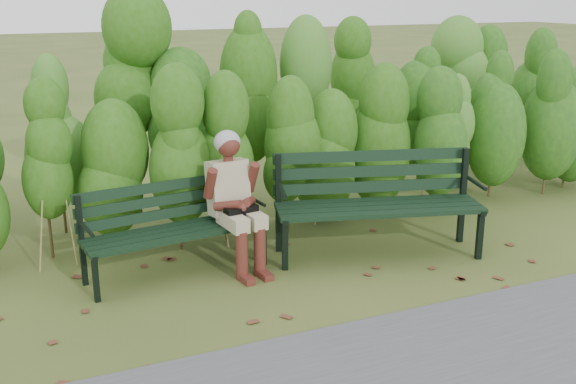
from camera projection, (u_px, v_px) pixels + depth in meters
name	position (u px, v px, depth m)	size (l,w,h in m)	color
ground	(303.00, 279.00, 6.26)	(80.00, 80.00, 0.00)	#3E4D20
hedge_band	(234.00, 113.00, 7.53)	(11.04, 1.67, 2.42)	#47381E
leaf_litter	(372.00, 263.00, 6.62)	(5.68, 2.07, 0.01)	brown
bench_left	(172.00, 221.00, 6.30)	(1.76, 0.75, 0.85)	black
bench_right	(376.00, 195.00, 6.76)	(2.14, 1.19, 1.02)	black
seated_woman	(234.00, 193.00, 6.36)	(0.56, 0.81, 1.32)	tan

